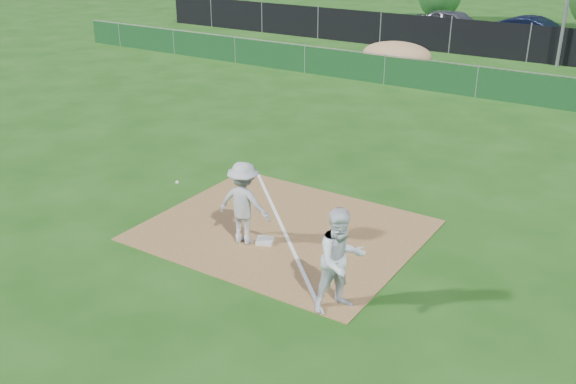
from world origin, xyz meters
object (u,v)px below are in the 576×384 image
object	(u,v)px
play_at_first	(244,203)
runner	(341,260)
car_left	(454,24)
first_base	(265,241)
car_mid	(535,33)

from	to	relation	value
play_at_first	runner	distance (m)	3.22
runner	car_left	xyz separation A→B (m)	(-7.98, 28.47, -0.18)
first_base	car_mid	bearing A→B (deg)	91.27
play_at_first	runner	bearing A→B (deg)	-20.77
first_base	play_at_first	xyz separation A→B (m)	(-0.39, -0.21, 0.90)
play_at_first	car_mid	xyz separation A→B (m)	(-0.20, 26.80, -0.14)
play_at_first	car_left	world-z (taller)	play_at_first
car_left	play_at_first	bearing A→B (deg)	-163.15
play_at_first	runner	size ratio (longest dim) A/B	1.18
play_at_first	car_mid	bearing A→B (deg)	90.42
runner	first_base	bearing A→B (deg)	96.30
first_base	play_at_first	distance (m)	1.01
play_at_first	car_left	bearing A→B (deg)	100.30
runner	car_mid	distance (m)	28.13
runner	car_left	world-z (taller)	runner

